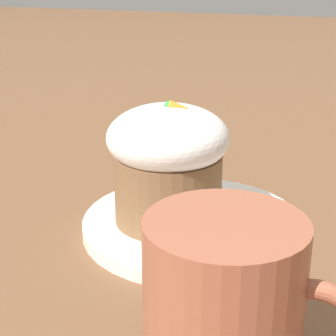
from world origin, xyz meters
name	(u,v)px	position (x,y,z in m)	size (l,w,h in m)	color
ground_plane	(193,230)	(0.00, 0.00, 0.00)	(4.00, 4.00, 0.00)	brown
dessert_plate	(193,224)	(0.00, 0.00, 0.01)	(0.20, 0.20, 0.01)	white
carrot_cake	(168,161)	(-0.02, -0.01, 0.07)	(0.11, 0.11, 0.11)	brown
spoon	(187,219)	(0.00, -0.01, 0.02)	(0.13, 0.07, 0.01)	silver
coffee_cup	(226,312)	(0.08, -0.19, 0.05)	(0.12, 0.09, 0.11)	#9E563D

